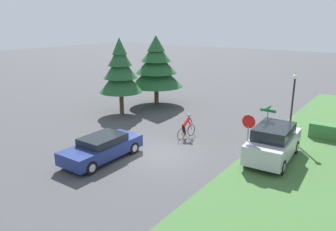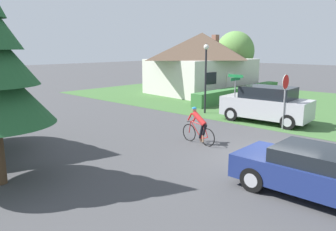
# 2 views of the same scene
# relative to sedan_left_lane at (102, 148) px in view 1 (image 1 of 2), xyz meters

# --- Properties ---
(ground_plane) EXTENTS (140.00, 140.00, 0.00)m
(ground_plane) POSITION_rel_sedan_left_lane_xyz_m (1.98, 2.26, -0.68)
(ground_plane) COLOR #424244
(sedan_left_lane) EXTENTS (1.93, 4.61, 1.32)m
(sedan_left_lane) POSITION_rel_sedan_left_lane_xyz_m (0.00, 0.00, 0.00)
(sedan_left_lane) COLOR navy
(sedan_left_lane) RESTS_ON ground
(cyclist) EXTENTS (0.44, 1.79, 1.52)m
(cyclist) POSITION_rel_sedan_left_lane_xyz_m (1.82, 5.48, 0.05)
(cyclist) COLOR black
(cyclist) RESTS_ON ground
(parked_suv_right) EXTENTS (2.20, 4.61, 1.91)m
(parked_suv_right) POSITION_rel_sedan_left_lane_xyz_m (7.40, 5.29, 0.28)
(parked_suv_right) COLOR #B7B7BC
(parked_suv_right) RESTS_ON ground
(stop_sign) EXTENTS (0.74, 0.07, 2.68)m
(stop_sign) POSITION_rel_sedan_left_lane_xyz_m (6.49, 3.93, 1.23)
(stop_sign) COLOR gray
(stop_sign) RESTS_ON ground
(street_lamp) EXTENTS (0.30, 0.30, 4.16)m
(street_lamp) POSITION_rel_sedan_left_lane_xyz_m (7.19, 9.13, 2.07)
(street_lamp) COLOR black
(street_lamp) RESTS_ON ground
(street_name_sign) EXTENTS (0.90, 0.90, 2.51)m
(street_name_sign) POSITION_rel_sedan_left_lane_xyz_m (6.53, 6.68, 1.08)
(street_name_sign) COLOR gray
(street_name_sign) RESTS_ON ground
(conifer_tall_near) EXTENTS (3.35, 3.35, 5.96)m
(conifer_tall_near) POSITION_rel_sedan_left_lane_xyz_m (-5.36, 7.19, 2.71)
(conifer_tall_near) COLOR #4C3823
(conifer_tall_near) RESTS_ON ground
(conifer_tall_far) EXTENTS (4.61, 4.61, 5.99)m
(conifer_tall_far) POSITION_rel_sedan_left_lane_xyz_m (-4.93, 11.17, 2.65)
(conifer_tall_far) COLOR #4C3823
(conifer_tall_far) RESTS_ON ground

